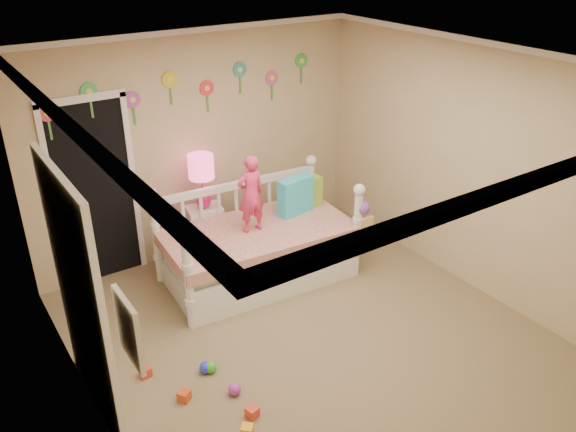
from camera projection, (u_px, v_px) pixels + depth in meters
floor at (314, 340)px, 5.55m from camera, size 4.00×4.50×0.01m
ceiling at (321, 65)px, 4.39m from camera, size 4.00×4.50×0.01m
back_wall at (200, 145)px, 6.64m from camera, size 4.00×0.01×2.60m
left_wall at (82, 293)px, 3.97m from camera, size 0.01×4.50×2.60m
right_wall at (474, 170)px, 5.97m from camera, size 0.01×4.50×2.60m
crown_molding at (321, 69)px, 4.40m from camera, size 4.00×4.50×0.06m
daybed at (257, 233)px, 6.30m from camera, size 2.14×1.27×1.12m
pillow_turquoise at (296, 196)px, 6.51m from camera, size 0.44×0.20×0.42m
pillow_lime at (306, 193)px, 6.66m from camera, size 0.38×0.15×0.35m
child at (251, 194)px, 6.04m from camera, size 0.31×0.21×0.85m
nightstand at (206, 233)px, 6.80m from camera, size 0.44×0.36×0.65m
table_lamp at (201, 173)px, 6.47m from camera, size 0.29×0.29×0.64m
closet_doorway at (95, 192)px, 6.12m from camera, size 0.90×0.04×2.07m
flower_decals at (189, 91)px, 6.30m from camera, size 3.40×0.02×0.50m
mirror_closet at (81, 300)px, 4.33m from camera, size 0.07×1.30×2.10m
wall_picture at (129, 330)px, 3.21m from camera, size 0.05×0.34×0.42m
hanging_bag at (363, 221)px, 6.30m from camera, size 0.20×0.16×0.36m
toy_scatter at (216, 393)px, 4.85m from camera, size 1.00×1.41×0.11m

